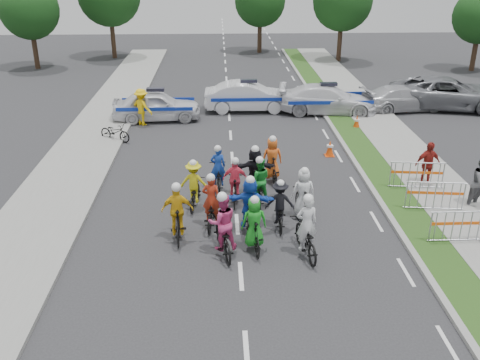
{
  "coord_description": "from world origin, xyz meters",
  "views": [
    {
      "loc": [
        -0.52,
        -12.4,
        8.3
      ],
      "look_at": [
        0.14,
        4.09,
        1.1
      ],
      "focal_mm": 40.0,
      "sensor_mm": 36.0,
      "label": 1
    }
  ],
  "objects_px": {
    "civilian_suv": "(447,93)",
    "rider_10": "(194,188)",
    "rider_1": "(254,228)",
    "rider_7": "(303,198)",
    "police_car_2": "(328,99)",
    "tree_1": "(343,1)",
    "parked_bike": "(115,132)",
    "civilian_sedan": "(403,98)",
    "barrier_0": "(461,228)",
    "tree_4": "(260,1)",
    "tree_0": "(29,10)",
    "spectator_2": "(428,164)",
    "rider_12": "(218,175)",
    "marshal_hiviz": "(142,107)",
    "rider_8": "(259,187)",
    "rider_2": "(223,231)",
    "cone_0": "(330,148)",
    "rider_3": "(178,217)",
    "rider_11": "(255,174)",
    "rider_4": "(279,208)",
    "police_car_1": "(249,97)",
    "rider_13": "(272,164)",
    "police_car_0": "(156,106)",
    "rider_6": "(211,208)",
    "barrier_1": "(435,197)",
    "barrier_2": "(416,176)",
    "cone_1": "(357,122)",
    "rider_0": "(306,234)",
    "rider_5": "(250,208)"
  },
  "relations": [
    {
      "from": "rider_1",
      "to": "police_car_2",
      "type": "xyz_separation_m",
      "value": [
        4.89,
        14.15,
        0.06
      ]
    },
    {
      "from": "rider_6",
      "to": "marshal_hiviz",
      "type": "distance_m",
      "value": 11.45
    },
    {
      "from": "rider_6",
      "to": "rider_8",
      "type": "bearing_deg",
      "value": -130.93
    },
    {
      "from": "barrier_2",
      "to": "rider_10",
      "type": "bearing_deg",
      "value": -172.97
    },
    {
      "from": "tree_0",
      "to": "tree_1",
      "type": "xyz_separation_m",
      "value": [
        23.0,
        2.0,
        0.35
      ]
    },
    {
      "from": "rider_0",
      "to": "tree_0",
      "type": "height_order",
      "value": "tree_0"
    },
    {
      "from": "rider_8",
      "to": "civilian_suv",
      "type": "bearing_deg",
      "value": -131.37
    },
    {
      "from": "police_car_2",
      "to": "tree_1",
      "type": "distance_m",
      "value": 15.36
    },
    {
      "from": "parked_bike",
      "to": "rider_12",
      "type": "bearing_deg",
      "value": -110.22
    },
    {
      "from": "rider_13",
      "to": "tree_4",
      "type": "relative_size",
      "value": 0.3
    },
    {
      "from": "civilian_suv",
      "to": "tree_0",
      "type": "relative_size",
      "value": 0.99
    },
    {
      "from": "cone_0",
      "to": "tree_0",
      "type": "bearing_deg",
      "value": 133.92
    },
    {
      "from": "parked_bike",
      "to": "civilian_sedan",
      "type": "bearing_deg",
      "value": -43.82
    },
    {
      "from": "marshal_hiviz",
      "to": "barrier_0",
      "type": "relative_size",
      "value": 0.93
    },
    {
      "from": "rider_12",
      "to": "marshal_hiviz",
      "type": "relative_size",
      "value": 0.95
    },
    {
      "from": "barrier_0",
      "to": "tree_4",
      "type": "distance_m",
      "value": 32.95
    },
    {
      "from": "rider_13",
      "to": "police_car_1",
      "type": "height_order",
      "value": "rider_13"
    },
    {
      "from": "rider_2",
      "to": "rider_5",
      "type": "bearing_deg",
      "value": -134.24
    },
    {
      "from": "rider_8",
      "to": "police_car_2",
      "type": "distance_m",
      "value": 12.0
    },
    {
      "from": "rider_8",
      "to": "tree_0",
      "type": "xyz_separation_m",
      "value": [
        -14.82,
        23.55,
        3.5
      ]
    },
    {
      "from": "civilian_sedan",
      "to": "police_car_0",
      "type": "bearing_deg",
      "value": 85.74
    },
    {
      "from": "spectator_2",
      "to": "cone_0",
      "type": "xyz_separation_m",
      "value": [
        -3.02,
        3.23,
        -0.52
      ]
    },
    {
      "from": "rider_3",
      "to": "tree_1",
      "type": "xyz_separation_m",
      "value": [
        10.83,
        27.86,
        3.8
      ]
    },
    {
      "from": "rider_10",
      "to": "barrier_1",
      "type": "relative_size",
      "value": 0.9
    },
    {
      "from": "marshal_hiviz",
      "to": "tree_0",
      "type": "relative_size",
      "value": 0.3
    },
    {
      "from": "cone_0",
      "to": "tree_0",
      "type": "relative_size",
      "value": 0.11
    },
    {
      "from": "civilian_suv",
      "to": "rider_10",
      "type": "bearing_deg",
      "value": 142.13
    },
    {
      "from": "rider_11",
      "to": "rider_4",
      "type": "bearing_deg",
      "value": 104.33
    },
    {
      "from": "spectator_2",
      "to": "tree_1",
      "type": "bearing_deg",
      "value": 75.77
    },
    {
      "from": "rider_3",
      "to": "barrier_0",
      "type": "height_order",
      "value": "rider_3"
    },
    {
      "from": "barrier_0",
      "to": "tree_0",
      "type": "height_order",
      "value": "tree_0"
    },
    {
      "from": "police_car_0",
      "to": "tree_0",
      "type": "bearing_deg",
      "value": 33.63
    },
    {
      "from": "parked_bike",
      "to": "police_car_0",
      "type": "bearing_deg",
      "value": 3.17
    },
    {
      "from": "police_car_1",
      "to": "tree_0",
      "type": "height_order",
      "value": "tree_0"
    },
    {
      "from": "rider_1",
      "to": "rider_7",
      "type": "distance_m",
      "value": 2.64
    },
    {
      "from": "rider_13",
      "to": "civilian_sedan",
      "type": "relative_size",
      "value": 0.4
    },
    {
      "from": "rider_10",
      "to": "tree_0",
      "type": "xyz_separation_m",
      "value": [
        -12.57,
        23.6,
        3.5
      ]
    },
    {
      "from": "barrier_2",
      "to": "tree_0",
      "type": "relative_size",
      "value": 0.32
    },
    {
      "from": "rider_7",
      "to": "barrier_1",
      "type": "xyz_separation_m",
      "value": [
        4.51,
        0.21,
        -0.16
      ]
    },
    {
      "from": "rider_7",
      "to": "rider_2",
      "type": "bearing_deg",
      "value": 32.21
    },
    {
      "from": "civilian_sedan",
      "to": "barrier_1",
      "type": "bearing_deg",
      "value": 157.14
    },
    {
      "from": "rider_3",
      "to": "tree_0",
      "type": "xyz_separation_m",
      "value": [
        -12.17,
        25.86,
        3.45
      ]
    },
    {
      "from": "rider_8",
      "to": "rider_10",
      "type": "height_order",
      "value": "rider_8"
    },
    {
      "from": "rider_0",
      "to": "rider_2",
      "type": "bearing_deg",
      "value": -12.17
    },
    {
      "from": "rider_8",
      "to": "parked_bike",
      "type": "height_order",
      "value": "rider_8"
    },
    {
      "from": "rider_2",
      "to": "cone_0",
      "type": "bearing_deg",
      "value": -132.13
    },
    {
      "from": "parked_bike",
      "to": "tree_1",
      "type": "relative_size",
      "value": 0.24
    },
    {
      "from": "rider_0",
      "to": "police_car_1",
      "type": "relative_size",
      "value": 0.42
    },
    {
      "from": "tree_0",
      "to": "barrier_0",
      "type": "bearing_deg",
      "value": -52.05
    },
    {
      "from": "rider_8",
      "to": "cone_1",
      "type": "height_order",
      "value": "rider_8"
    }
  ]
}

